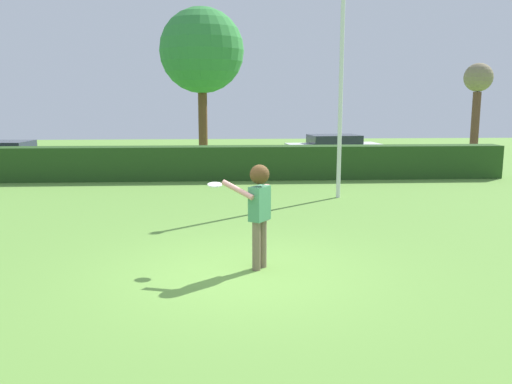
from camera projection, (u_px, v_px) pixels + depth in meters
name	position (u px, v px, depth m)	size (l,w,h in m)	color
ground_plane	(242.00, 273.00, 8.89)	(60.00, 60.00, 0.00)	#65983E
person	(259.00, 203.00, 8.94)	(0.84, 0.48, 1.78)	#786451
frisbee	(215.00, 185.00, 9.31)	(0.26, 0.26, 0.06)	white
lamppost	(341.00, 85.00, 15.14)	(0.24, 0.24, 5.85)	silver
hedge_row	(232.00, 163.00, 19.12)	(19.50, 0.90, 1.19)	#25471B
parked_car_blue	(1.00, 156.00, 20.62)	(4.33, 2.10, 1.25)	#263FA5
parked_car_white	(334.00, 147.00, 24.18)	(4.37, 2.20, 1.25)	white
willow_tree	(202.00, 51.00, 25.20)	(3.99, 3.99, 7.09)	brown
maple_tree	(478.00, 84.00, 28.23)	(1.50, 1.50, 4.71)	brown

